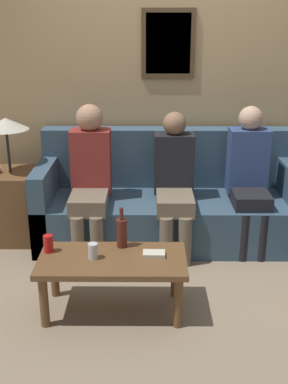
# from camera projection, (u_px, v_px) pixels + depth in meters

# --- Properties ---
(ground_plane) EXTENTS (16.00, 16.00, 0.00)m
(ground_plane) POSITION_uv_depth(u_px,v_px,m) (169.00, 263.00, 3.99)
(ground_plane) COLOR gray
(wall_back) EXTENTS (9.00, 0.08, 2.60)m
(wall_back) POSITION_uv_depth(u_px,v_px,m) (167.00, 88.00, 4.46)
(wall_back) COLOR tan
(wall_back) RESTS_ON ground_plane
(couch_main) EXTENTS (2.30, 0.86, 0.96)m
(couch_main) POSITION_uv_depth(u_px,v_px,m) (167.00, 203.00, 4.38)
(couch_main) COLOR #385166
(couch_main) RESTS_ON ground_plane
(coffee_table) EXTENTS (0.99, 0.49, 0.40)m
(coffee_table) POSITION_uv_depth(u_px,v_px,m) (112.00, 266.00, 3.24)
(coffee_table) COLOR brown
(coffee_table) RESTS_ON ground_plane
(side_table_with_lamp) EXTENTS (0.50, 0.50, 1.12)m
(side_table_with_lamp) POSITION_uv_depth(u_px,v_px,m) (7.00, 199.00, 4.33)
(side_table_with_lamp) COLOR brown
(side_table_with_lamp) RESTS_ON ground_plane
(wine_bottle) EXTENTS (0.07, 0.07, 0.29)m
(wine_bottle) POSITION_uv_depth(u_px,v_px,m) (122.00, 232.00, 3.34)
(wine_bottle) COLOR #562319
(wine_bottle) RESTS_ON coffee_table
(drinking_glass) EXTENTS (0.07, 0.07, 0.11)m
(drinking_glass) POSITION_uv_depth(u_px,v_px,m) (93.00, 251.00, 3.20)
(drinking_glass) COLOR silver
(drinking_glass) RESTS_ON coffee_table
(book_stack) EXTENTS (0.15, 0.09, 0.03)m
(book_stack) POSITION_uv_depth(u_px,v_px,m) (154.00, 254.00, 3.24)
(book_stack) COLOR beige
(book_stack) RESTS_ON coffee_table
(soda_can) EXTENTS (0.07, 0.07, 0.12)m
(soda_can) POSITION_uv_depth(u_px,v_px,m) (48.00, 244.00, 3.28)
(soda_can) COLOR red
(soda_can) RESTS_ON coffee_table
(person_left) EXTENTS (0.34, 0.63, 1.24)m
(person_left) POSITION_uv_depth(u_px,v_px,m) (90.00, 174.00, 4.09)
(person_left) COLOR #756651
(person_left) RESTS_ON ground_plane
(person_middle) EXTENTS (0.34, 0.65, 1.17)m
(person_middle) POSITION_uv_depth(u_px,v_px,m) (174.00, 179.00, 4.09)
(person_middle) COLOR #756651
(person_middle) RESTS_ON ground_plane
(person_right) EXTENTS (0.34, 0.58, 1.22)m
(person_right) POSITION_uv_depth(u_px,v_px,m) (249.00, 174.00, 4.13)
(person_right) COLOR black
(person_right) RESTS_ON ground_plane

